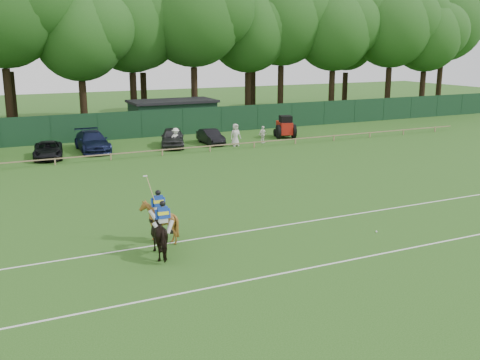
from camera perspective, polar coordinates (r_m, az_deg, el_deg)
ground at (r=27.40m, az=1.77°, el=-4.29°), size 160.00×160.00×0.00m
horse_dark at (r=23.12m, az=-7.77°, el=-5.52°), size 1.11×2.19×1.80m
horse_chestnut at (r=24.89m, az=-8.23°, el=-4.18°), size 1.55×1.71×1.77m
suv_black at (r=44.86m, az=-18.92°, el=2.89°), size 2.72×4.76×1.25m
sedan_navy at (r=46.80m, az=-14.77°, el=3.82°), size 2.29×5.53×1.60m
hatch_grey at (r=47.54m, az=-6.87°, el=4.32°), size 3.28×5.00×1.58m
estate_black at (r=48.67m, az=-2.99°, el=4.42°), size 1.40×3.84×1.26m
spectator_left at (r=46.57m, az=-6.54°, el=4.22°), size 1.24×0.89×1.73m
spectator_mid at (r=49.06m, az=2.32°, el=4.64°), size 0.95×0.62×1.49m
spectator_right at (r=47.48m, az=-0.46°, el=4.60°), size 0.96×0.65×1.91m
rider_dark at (r=22.86m, az=-7.83°, el=-3.67°), size 0.94×0.39×1.41m
rider_chestnut at (r=24.65m, az=-8.29°, el=-2.46°), size 0.94×0.61×2.05m
polo_ball at (r=26.64m, az=13.68°, el=-5.12°), size 0.09×0.09×0.09m
pitch_lines at (r=24.52m, az=5.55°, el=-6.54°), size 60.00×5.10×0.01m
pitch_rail at (r=43.59m, az=-9.16°, el=2.93°), size 62.10×0.10×0.50m
perimeter_fence at (r=52.05m, az=-12.05°, el=5.43°), size 92.08×0.08×2.50m
utility_shed at (r=56.52m, az=-6.86°, el=6.56°), size 8.40×4.40×3.04m
tree_row at (r=60.39m, az=-11.97°, el=5.35°), size 96.00×12.00×21.00m
tractor at (r=52.03m, az=4.58°, el=5.37°), size 2.20×2.77×2.05m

